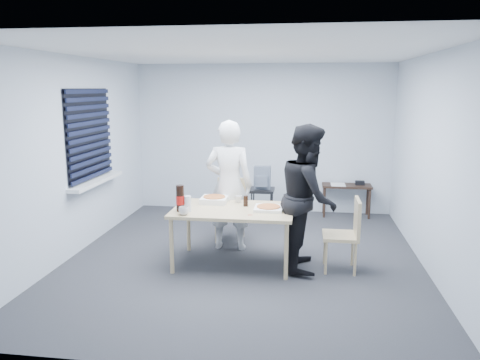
# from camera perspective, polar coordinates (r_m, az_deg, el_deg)

# --- Properties ---
(room) EXTENTS (5.00, 5.00, 5.00)m
(room) POSITION_cam_1_polar(r_m,az_deg,el_deg) (6.85, -17.61, 4.43)
(room) COLOR #2B2B30
(room) RESTS_ON ground
(dining_table) EXTENTS (1.48, 0.93, 0.72)m
(dining_table) POSITION_cam_1_polar(r_m,az_deg,el_deg) (5.80, -0.83, -4.07)
(dining_table) COLOR #CCB484
(dining_table) RESTS_ON ground
(chair_far) EXTENTS (0.42, 0.42, 0.89)m
(chair_far) POSITION_cam_1_polar(r_m,az_deg,el_deg) (6.82, -1.12, -3.00)
(chair_far) COLOR #CCB484
(chair_far) RESTS_ON ground
(chair_right) EXTENTS (0.42, 0.42, 0.89)m
(chair_right) POSITION_cam_1_polar(r_m,az_deg,el_deg) (5.78, 13.01, -5.92)
(chair_right) COLOR #CCB484
(chair_right) RESTS_ON ground
(person_white) EXTENTS (0.65, 0.42, 1.77)m
(person_white) POSITION_cam_1_polar(r_m,az_deg,el_deg) (6.33, -1.35, -0.66)
(person_white) COLOR silver
(person_white) RESTS_ON ground
(person_black) EXTENTS (0.47, 0.86, 1.77)m
(person_black) POSITION_cam_1_polar(r_m,az_deg,el_deg) (5.70, 8.31, -2.10)
(person_black) COLOR black
(person_black) RESTS_ON ground
(side_table) EXTENTS (0.83, 0.37, 0.55)m
(side_table) POSITION_cam_1_polar(r_m,az_deg,el_deg) (8.23, 12.87, -1.11)
(side_table) COLOR #311C17
(side_table) RESTS_ON ground
(stool) EXTENTS (0.39, 0.39, 0.55)m
(stool) POSITION_cam_1_polar(r_m,az_deg,el_deg) (7.74, 2.71, -1.87)
(stool) COLOR black
(stool) RESTS_ON ground
(backpack) EXTENTS (0.27, 0.20, 0.38)m
(backpack) POSITION_cam_1_polar(r_m,az_deg,el_deg) (7.67, 2.72, 0.24)
(backpack) COLOR slate
(backpack) RESTS_ON stool
(pizza_box_a) EXTENTS (0.34, 0.34, 0.08)m
(pizza_box_a) POSITION_cam_1_polar(r_m,az_deg,el_deg) (6.09, -3.14, -2.38)
(pizza_box_a) COLOR white
(pizza_box_a) RESTS_ON dining_table
(pizza_box_b) EXTENTS (0.34, 0.34, 0.05)m
(pizza_box_b) POSITION_cam_1_polar(r_m,az_deg,el_deg) (5.73, 3.49, -3.43)
(pizza_box_b) COLOR white
(pizza_box_b) RESTS_ON dining_table
(mug_a) EXTENTS (0.17, 0.17, 0.10)m
(mug_a) POSITION_cam_1_polar(r_m,az_deg,el_deg) (5.53, -6.85, -3.75)
(mug_a) COLOR silver
(mug_a) RESTS_ON dining_table
(mug_b) EXTENTS (0.10, 0.10, 0.09)m
(mug_b) POSITION_cam_1_polar(r_m,az_deg,el_deg) (6.07, -0.22, -2.34)
(mug_b) COLOR silver
(mug_b) RESTS_ON dining_table
(cola_glass) EXTENTS (0.07, 0.07, 0.13)m
(cola_glass) POSITION_cam_1_polar(r_m,az_deg,el_deg) (5.88, 0.69, -2.58)
(cola_glass) COLOR black
(cola_glass) RESTS_ON dining_table
(soda_bottle) EXTENTS (0.10, 0.10, 0.32)m
(soda_bottle) POSITION_cam_1_polar(r_m,az_deg,el_deg) (5.67, -7.30, -2.29)
(soda_bottle) COLOR black
(soda_bottle) RESTS_ON dining_table
(plastic_cups) EXTENTS (0.11, 0.11, 0.19)m
(plastic_cups) POSITION_cam_1_polar(r_m,az_deg,el_deg) (5.66, -6.37, -2.89)
(plastic_cups) COLOR silver
(plastic_cups) RESTS_ON dining_table
(rubber_band) EXTENTS (0.07, 0.07, 0.00)m
(rubber_band) POSITION_cam_1_polar(r_m,az_deg,el_deg) (5.49, 1.24, -4.29)
(rubber_band) COLOR red
(rubber_band) RESTS_ON dining_table
(papers) EXTENTS (0.33, 0.39, 0.01)m
(papers) POSITION_cam_1_polar(r_m,az_deg,el_deg) (8.19, 11.86, -0.54)
(papers) COLOR white
(papers) RESTS_ON side_table
(black_box) EXTENTS (0.17, 0.13, 0.07)m
(black_box) POSITION_cam_1_polar(r_m,az_deg,el_deg) (8.26, 14.41, -0.34)
(black_box) COLOR black
(black_box) RESTS_ON side_table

